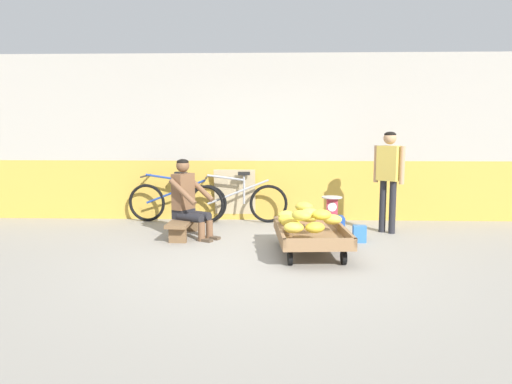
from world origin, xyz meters
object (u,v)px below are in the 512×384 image
customer_adult (389,170)px  sign_board (235,195)px  low_bench (184,223)px  plastic_crate (331,227)px  weighing_scale (332,206)px  banana_cart (311,235)px  bicycle_near_left (175,202)px  bicycle_far_left (238,202)px  shopping_bag (359,234)px  vendor_seated (188,199)px

customer_adult → sign_board: bearing=159.0°
low_bench → sign_board: size_ratio=1.26×
low_bench → plastic_crate: (2.16, 0.07, -0.05)m
plastic_crate → weighing_scale: bearing=-90.0°
customer_adult → weighing_scale: bearing=-160.5°
banana_cart → low_bench: (-1.79, 0.93, -0.04)m
low_bench → sign_board: bearing=63.3°
sign_board → customer_adult: bearing=-21.0°
bicycle_near_left → sign_board: bearing=12.1°
weighing_scale → bicycle_far_left: (-1.45, 1.02, -0.10)m
weighing_scale → sign_board: (-1.51, 1.23, -0.01)m
weighing_scale → shopping_bag: weighing_scale is taller
low_bench → plastic_crate: bearing=1.8°
low_bench → plastic_crate: plastic_crate is taller
banana_cart → plastic_crate: 1.07m
vendor_seated → customer_adult: bearing=8.1°
weighing_scale → vendor_seated: bearing=-177.0°
plastic_crate → banana_cart: bearing=-110.7°
banana_cart → shopping_bag: size_ratio=6.24×
vendor_seated → shopping_bag: 2.49m
plastic_crate → sign_board: size_ratio=0.41×
low_bench → vendor_seated: vendor_seated is taller
plastic_crate → sign_board: (-1.51, 1.23, 0.29)m
low_bench → sign_board: 1.47m
low_bench → shopping_bag: low_bench is taller
vendor_seated → bicycle_near_left: size_ratio=0.69×
banana_cart → shopping_bag: 0.98m
vendor_seated → weighing_scale: (2.09, 0.11, -0.11)m
bicycle_near_left → shopping_bag: 3.16m
vendor_seated → sign_board: 1.46m
banana_cart → vendor_seated: vendor_seated is taller
vendor_seated → customer_adult: (2.96, 0.42, 0.38)m
vendor_seated → bicycle_far_left: size_ratio=0.69×
sign_board → shopping_bag: bearing=-40.1°
banana_cart → weighing_scale: (0.38, 1.00, 0.21)m
shopping_bag → sign_board: bearing=139.9°
banana_cart → weighing_scale: weighing_scale is taller
plastic_crate → vendor_seated: bearing=-177.0°
plastic_crate → shopping_bag: size_ratio=1.50×
plastic_crate → shopping_bag: bearing=-44.6°
plastic_crate → customer_adult: size_ratio=0.24×
banana_cart → low_bench: 2.02m
vendor_seated → customer_adult: size_ratio=0.75×
bicycle_near_left → shopping_bag: (2.85, -1.36, -0.23)m
low_bench → shopping_bag: 2.53m
bicycle_near_left → bicycle_far_left: (1.05, 0.00, 0.00)m
low_bench → weighing_scale: (2.16, 0.07, 0.25)m
weighing_scale → plastic_crate: bearing=90.0°
customer_adult → shopping_bag: bearing=-128.9°
sign_board → shopping_bag: 2.46m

